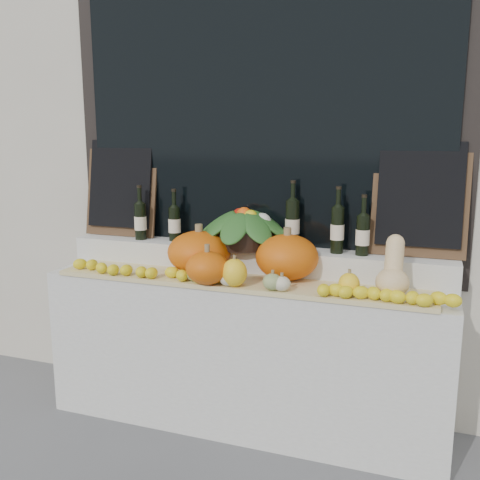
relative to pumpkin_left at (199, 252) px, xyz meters
name	(u,v)px	position (x,y,z in m)	size (l,w,h in m)	color
storefront_facade	(281,47)	(0.26, 0.77, 1.22)	(7.00, 0.94, 4.50)	beige
display_sill	(244,351)	(0.26, 0.05, -0.59)	(2.30, 0.55, 0.88)	silver
rear_tier	(253,259)	(0.26, 0.20, -0.07)	(2.30, 0.25, 0.16)	silver
straw_bedding	(237,282)	(0.26, -0.07, -0.13)	(2.10, 0.32, 0.03)	tan
pumpkin_left	(199,252)	(0.00, 0.00, 0.00)	(0.36, 0.36, 0.24)	#DA5F0B
pumpkin_right	(287,257)	(0.51, 0.03, 0.00)	(0.35, 0.35, 0.25)	#DA5F0B
pumpkin_center	(207,268)	(0.13, -0.20, -0.03)	(0.23, 0.23, 0.18)	#DA5F0B
butternut_squash	(393,273)	(1.08, -0.09, 0.00)	(0.16, 0.22, 0.30)	#E8C188
decorative_gourds	(259,277)	(0.42, -0.18, -0.07)	(0.93, 0.17, 0.17)	#39661E
lemon_heap	(230,280)	(0.26, -0.18, -0.09)	(2.20, 0.16, 0.06)	yellow
produce_bowl	(244,227)	(0.21, 0.19, 0.13)	(0.58, 0.58, 0.24)	black
wine_bottle_far_left	(140,221)	(-0.48, 0.17, 0.13)	(0.08, 0.08, 0.34)	black
wine_bottle_near_left	(175,223)	(-0.26, 0.21, 0.12)	(0.08, 0.08, 0.32)	black
wine_bottle_tall	(292,224)	(0.49, 0.23, 0.16)	(0.08, 0.08, 0.39)	black
wine_bottle_near_right	(337,229)	(0.75, 0.19, 0.15)	(0.08, 0.08, 0.37)	black
wine_bottle_far_right	(363,234)	(0.89, 0.18, 0.13)	(0.08, 0.08, 0.33)	black
chalkboard_left	(121,186)	(-0.66, 0.26, 0.33)	(0.50, 0.13, 0.61)	#4C331E
chalkboard_right	(420,197)	(1.18, 0.26, 0.33)	(0.50, 0.13, 0.61)	#4C331E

